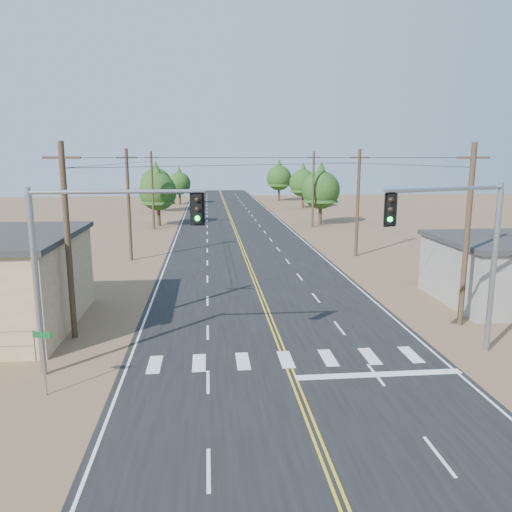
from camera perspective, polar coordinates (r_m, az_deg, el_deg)
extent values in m
plane|color=brown|center=(16.69, 8.04, -22.42)|extent=(220.00, 220.00, 0.00)
cube|color=black|center=(44.58, -0.96, -0.71)|extent=(15.00, 200.00, 0.02)
cylinder|color=gray|center=(25.32, -23.99, -9.33)|extent=(0.06, 0.06, 1.50)
cylinder|color=#4C3826|center=(26.76, -20.69, 1.42)|extent=(0.30, 0.30, 10.00)
cube|color=#4C3826|center=(26.43, -21.33, 10.43)|extent=(1.80, 0.12, 0.12)
cylinder|color=#4C3826|center=(46.21, -14.34, 5.63)|extent=(0.30, 0.30, 10.00)
cube|color=#4C3826|center=(46.02, -14.59, 10.84)|extent=(1.80, 0.12, 0.12)
cylinder|color=#4C3826|center=(65.99, -11.75, 7.31)|extent=(0.30, 0.30, 10.00)
cube|color=#4C3826|center=(65.85, -11.89, 10.96)|extent=(1.80, 0.12, 0.12)
cylinder|color=#4C3826|center=(29.37, 22.96, 2.06)|extent=(0.30, 0.30, 10.00)
cube|color=#4C3826|center=(29.06, 23.60, 10.26)|extent=(1.80, 0.12, 0.12)
cylinder|color=#4C3826|center=(47.76, 11.55, 5.92)|extent=(0.30, 0.30, 10.00)
cube|color=#4C3826|center=(47.58, 11.75, 10.96)|extent=(1.80, 0.12, 0.12)
cylinder|color=#4C3826|center=(67.09, 6.54, 7.53)|extent=(0.30, 0.30, 10.00)
cube|color=#4C3826|center=(66.95, 6.62, 11.12)|extent=(1.80, 0.12, 0.12)
cylinder|color=gray|center=(22.77, -23.78, -3.36)|extent=(0.26, 0.26, 7.72)
cylinder|color=gray|center=(22.18, -24.57, 6.35)|extent=(0.20, 0.20, 0.66)
cylinder|color=gray|center=(21.28, -15.50, 7.09)|extent=(7.08, 0.21, 0.18)
cube|color=black|center=(21.02, -6.73, 5.40)|extent=(0.39, 0.33, 1.21)
sphere|color=black|center=(20.78, -6.76, 6.41)|extent=(0.22, 0.22, 0.22)
sphere|color=black|center=(20.82, -6.73, 5.35)|extent=(0.22, 0.22, 0.22)
sphere|color=#0CE533|center=(20.86, -6.71, 4.29)|extent=(0.22, 0.22, 0.22)
cylinder|color=gray|center=(25.96, 25.47, -1.74)|extent=(0.27, 0.27, 7.77)
cylinder|color=gray|center=(25.45, 26.20, 6.83)|extent=(0.20, 0.20, 0.67)
cylinder|color=gray|center=(22.92, 20.98, 7.15)|extent=(6.34, 2.45, 0.18)
cube|color=black|center=(20.91, 15.11, 5.20)|extent=(0.48, 0.45, 1.22)
sphere|color=black|center=(20.68, 15.17, 6.21)|extent=(0.22, 0.22, 0.22)
sphere|color=black|center=(20.71, 15.12, 5.14)|extent=(0.22, 0.22, 0.22)
sphere|color=#0CE533|center=(20.76, 15.06, 4.08)|extent=(0.22, 0.22, 0.22)
cylinder|color=gray|center=(21.53, -23.05, -11.29)|extent=(0.06, 0.06, 2.60)
cube|color=#0B4E1D|center=(21.12, -23.30, -8.28)|extent=(0.75, 0.26, 0.26)
cylinder|color=#3F2D1E|center=(69.70, -11.05, 4.65)|extent=(0.48, 0.48, 3.02)
cone|color=#1C4313|center=(69.36, -11.18, 8.10)|extent=(4.71, 4.71, 5.38)
sphere|color=#1C4313|center=(69.43, -11.15, 7.20)|extent=(5.04, 5.04, 5.04)
cylinder|color=#3F2D1E|center=(87.80, -11.25, 6.00)|extent=(0.42, 0.42, 3.15)
cone|color=#1C4313|center=(87.53, -11.36, 8.85)|extent=(4.90, 4.90, 5.60)
sphere|color=#1C4313|center=(87.58, -11.33, 8.11)|extent=(5.25, 5.25, 5.25)
cylinder|color=#3F2D1E|center=(101.57, -8.71, 6.63)|extent=(0.50, 0.50, 2.69)
cone|color=#1C4313|center=(101.35, -8.77, 8.74)|extent=(4.19, 4.19, 4.79)
sphere|color=#1C4313|center=(101.39, -8.76, 8.19)|extent=(4.49, 4.49, 4.49)
cylinder|color=#3F2D1E|center=(70.17, 7.35, 4.86)|extent=(0.49, 0.49, 3.14)
cone|color=#1C4313|center=(69.83, 7.44, 8.41)|extent=(4.88, 4.88, 5.58)
sphere|color=#1C4313|center=(69.90, 7.41, 7.49)|extent=(5.23, 5.23, 5.23)
cylinder|color=#3F2D1E|center=(92.76, 5.36, 6.39)|extent=(0.40, 0.40, 3.00)
cone|color=#1C4313|center=(92.51, 5.41, 8.96)|extent=(4.66, 4.66, 5.33)
sphere|color=#1C4313|center=(92.56, 5.40, 8.29)|extent=(5.00, 5.00, 5.00)
cylinder|color=#3F2D1E|center=(108.46, 2.63, 7.17)|extent=(0.47, 0.47, 3.20)
cone|color=#1C4313|center=(108.24, 2.65, 9.51)|extent=(4.97, 4.97, 5.68)
sphere|color=#1C4313|center=(108.28, 2.65, 8.90)|extent=(5.33, 5.33, 5.33)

